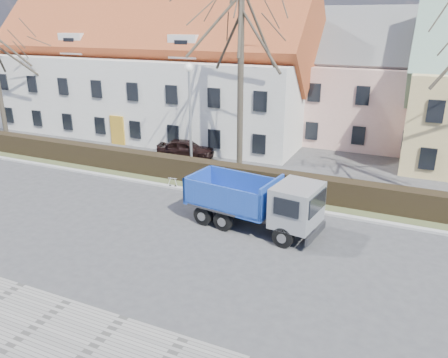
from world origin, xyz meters
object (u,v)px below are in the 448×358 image
at_px(streetlight, 190,121).
at_px(cart_frame, 169,182).
at_px(dump_truck, 248,200).
at_px(parked_car_a, 186,149).

distance_m(streetlight, cart_frame, 3.90).
relative_size(dump_truck, streetlight, 0.95).
height_order(dump_truck, cart_frame, dump_truck).
distance_m(cart_frame, parked_car_a, 5.66).
bearing_deg(streetlight, cart_frame, -93.22).
distance_m(dump_truck, streetlight, 8.00).
relative_size(streetlight, cart_frame, 9.15).
distance_m(dump_truck, cart_frame, 6.54).
height_order(streetlight, parked_car_a, streetlight).
bearing_deg(cart_frame, dump_truck, -25.18).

